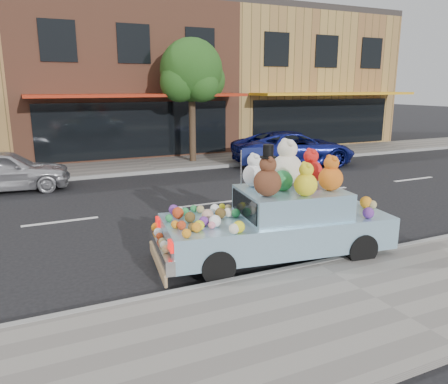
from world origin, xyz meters
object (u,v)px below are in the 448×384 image
street_tree (192,76)px  car_silver (3,171)px  car_blue (294,148)px  art_car (278,217)px

street_tree → car_silver: bearing=-161.9°
street_tree → car_blue: 5.24m
car_silver → street_tree: bearing=-65.7°
street_tree → car_blue: street_tree is taller
car_blue → street_tree: bearing=69.5°
street_tree → art_car: street_tree is taller
art_car → street_tree: bearing=85.4°
street_tree → art_car: 11.39m
street_tree → art_car: (-2.37, -10.76, -2.88)m
car_blue → art_car: bearing=155.7°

